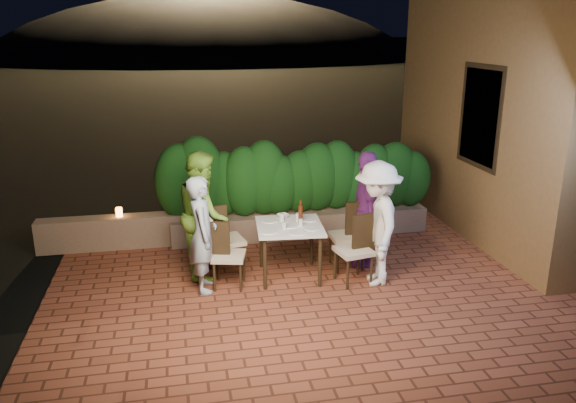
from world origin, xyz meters
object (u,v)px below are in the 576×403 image
object	(u,v)px
parapet_lamp	(119,212)
chair_left_front	(229,255)
diner_purple	(366,209)
chair_left_back	(226,239)
diner_blue	(202,234)
beer_bottle	(300,211)
bowl	(283,216)
chair_right_back	(347,235)
chair_right_front	(354,249)
diner_green	(203,214)
dining_table	(289,251)
diner_white	(377,224)

from	to	relation	value
parapet_lamp	chair_left_front	bearing A→B (deg)	-48.61
chair_left_front	diner_purple	xyz separation A→B (m)	(1.99, 0.37, 0.39)
chair_left_front	chair_left_back	size ratio (longest dim) A/B	0.91
diner_blue	parapet_lamp	distance (m)	2.12
chair_left_back	beer_bottle	bearing A→B (deg)	-26.39
bowl	chair_right_back	world-z (taller)	chair_right_back
beer_bottle	parapet_lamp	distance (m)	2.96
beer_bottle	chair_left_back	world-z (taller)	beer_bottle
chair_right_front	diner_green	world-z (taller)	diner_green
parapet_lamp	chair_right_back	bearing A→B (deg)	-23.78
diner_purple	beer_bottle	bearing A→B (deg)	-69.07
diner_blue	diner_purple	world-z (taller)	diner_purple
dining_table	diner_purple	xyz separation A→B (m)	(1.15, 0.23, 0.46)
dining_table	chair_right_back	xyz separation A→B (m)	(0.86, 0.16, 0.11)
diner_green	parapet_lamp	world-z (taller)	diner_green
bowl	diner_white	size ratio (longest dim) A/B	0.10
chair_right_back	parapet_lamp	world-z (taller)	chair_right_back
bowl	chair_right_front	xyz separation A→B (m)	(0.83, -0.68, -0.30)
beer_bottle	diner_purple	bearing A→B (deg)	8.89
chair_left_back	chair_right_front	world-z (taller)	chair_left_back
chair_left_front	chair_right_front	xyz separation A→B (m)	(1.64, -0.19, 0.02)
dining_table	chair_left_back	distance (m)	0.90
dining_table	diner_blue	xyz separation A→B (m)	(-1.17, -0.16, 0.39)
chair_right_front	dining_table	bearing A→B (deg)	-34.08
diner_purple	diner_blue	bearing A→B (deg)	-68.51
chair_left_back	diner_white	world-z (taller)	diner_white
diner_white	diner_blue	bearing A→B (deg)	-87.28
beer_bottle	chair_right_front	bearing A→B (deg)	-32.64
chair_right_front	chair_left_back	bearing A→B (deg)	-33.32
chair_left_back	chair_right_front	distance (m)	1.76
bowl	diner_blue	world-z (taller)	diner_blue
beer_bottle	chair_left_front	size ratio (longest dim) A/B	0.35
bowl	chair_right_front	bearing A→B (deg)	-39.30
beer_bottle	diner_purple	size ratio (longest dim) A/B	0.19
diner_green	chair_left_back	bearing A→B (deg)	-98.54
chair_right_front	diner_purple	xyz separation A→B (m)	(0.35, 0.56, 0.36)
dining_table	diner_white	size ratio (longest dim) A/B	0.53
chair_right_front	parapet_lamp	xyz separation A→B (m)	(-3.16, 1.92, 0.10)
chair_right_back	parapet_lamp	distance (m)	3.51
beer_bottle	parapet_lamp	xyz separation A→B (m)	(-2.52, 1.51, -0.34)
dining_table	diner_blue	bearing A→B (deg)	-172.22
diner_blue	diner_green	distance (m)	0.53
chair_left_back	parapet_lamp	bearing A→B (deg)	128.17
chair_left_back	diner_purple	distance (m)	2.01
diner_white	parapet_lamp	distance (m)	3.98
chair_left_front	diner_purple	world-z (taller)	diner_purple
chair_left_front	parapet_lamp	xyz separation A→B (m)	(-1.52, 1.72, 0.12)
beer_bottle	bowl	bearing A→B (deg)	125.29
chair_right_front	diner_blue	size ratio (longest dim) A/B	0.62
chair_left_back	chair_right_back	world-z (taller)	chair_left_back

